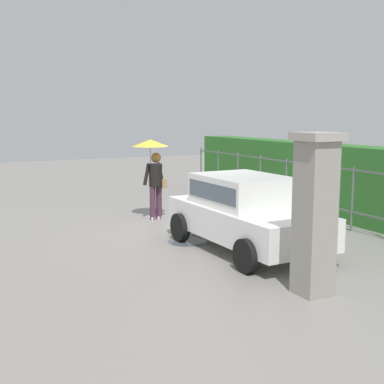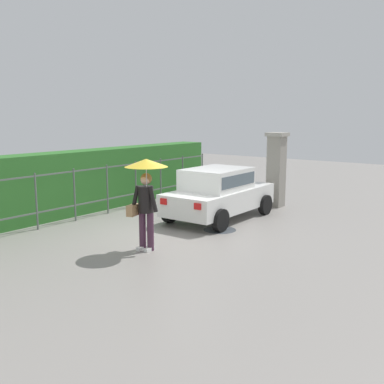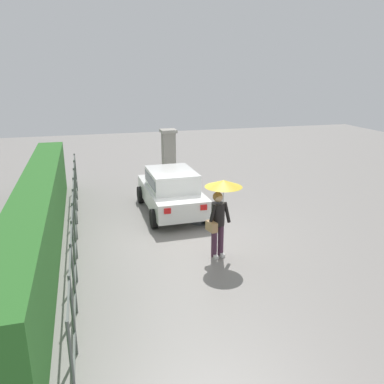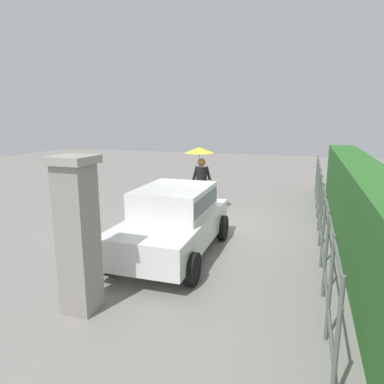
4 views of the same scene
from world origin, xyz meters
The scene contains 7 objects.
ground_plane centered at (0.00, 0.00, 0.00)m, with size 40.00×40.00×0.00m, color gray.
car centered at (1.98, -0.12, 0.80)m, with size 3.76×1.91×1.48m.
pedestrian centered at (-1.57, -0.58, 1.47)m, with size 0.93×0.93×2.05m.
gate_pillar centered at (4.61, -0.62, 1.24)m, with size 0.60×0.60×2.42m.
fence_section centered at (-0.09, 2.97, 0.83)m, with size 11.12×0.05×1.50m.
hedge_row centered at (-0.09, 3.83, 0.95)m, with size 12.07×0.90×1.90m, color #2D6B28.
puddle_near centered at (0.94, -0.87, 0.00)m, with size 0.86×0.86×0.00m, color #4C545B.
Camera 1 is at (10.28, -5.56, 2.67)m, focal length 47.32 mm.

